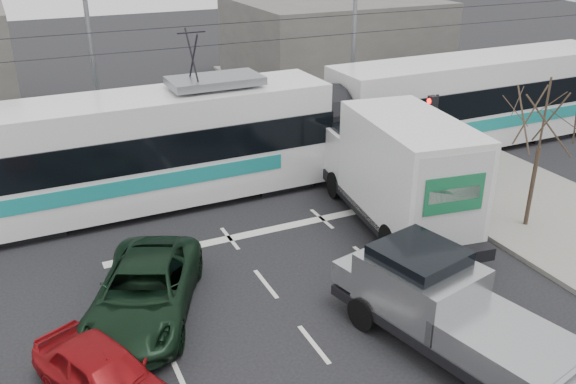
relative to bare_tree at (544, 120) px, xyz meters
name	(u,v)px	position (x,y,z in m)	size (l,w,h in m)	color
ground	(373,327)	(-7.60, -2.50, -3.79)	(120.00, 120.00, 0.00)	black
rails	(236,185)	(-7.60, 7.50, -3.78)	(60.00, 1.60, 0.03)	#33302D
building_right	(333,40)	(4.40, 21.50, -1.29)	(12.00, 10.00, 5.00)	#615D58
bare_tree	(544,120)	(0.00, 0.00, 0.00)	(2.40, 2.40, 5.00)	#47382B
traffic_signal	(432,122)	(-1.13, 4.00, -1.05)	(0.44, 0.44, 3.60)	black
street_lamp_near	(351,25)	(-0.29, 11.50, 1.32)	(2.38, 0.25, 9.00)	slate
street_lamp_far	(85,37)	(-11.79, 13.50, 1.32)	(2.38, 0.25, 9.00)	slate
catenary	(232,88)	(-7.60, 7.50, 0.09)	(60.00, 0.20, 7.00)	black
tram	(326,122)	(-3.77, 7.31, -1.65)	(29.57, 3.35, 6.03)	white
silver_pickup	(442,305)	(-6.53, -3.76, -2.65)	(3.53, 6.67, 2.31)	black
box_truck	(399,171)	(-3.79, 2.16, -1.87)	(3.71, 8.07, 3.89)	black
navy_pickup	(411,166)	(-1.98, 3.88, -2.62)	(3.77, 5.99, 2.38)	black
green_car	(145,291)	(-12.72, 0.45, -3.06)	(2.42, 5.25, 1.46)	black
red_car	(104,376)	(-14.21, -2.29, -3.13)	(1.57, 3.89, 1.33)	maroon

